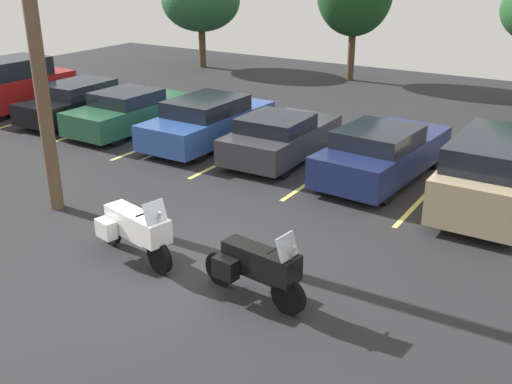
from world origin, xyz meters
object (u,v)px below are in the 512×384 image
(car_green, at_px, (130,111))
(car_charcoal, at_px, (281,137))
(car_navy, at_px, (383,153))
(motorcycle_touring, at_px, (135,228))
(car_blue, at_px, (208,121))
(car_tan, at_px, (495,172))
(motorcycle_second, at_px, (257,266))
(utility_pole, at_px, (32,18))
(car_black, at_px, (82,101))
(car_red, at_px, (14,85))

(car_green, bearing_deg, car_charcoal, 0.99)
(car_green, xyz_separation_m, car_navy, (8.83, 0.11, 0.05))
(motorcycle_touring, bearing_deg, car_blue, 115.75)
(motorcycle_touring, bearing_deg, car_tan, 49.96)
(car_green, bearing_deg, motorcycle_second, -36.24)
(car_green, height_order, car_blue, car_blue)
(motorcycle_touring, xyz_separation_m, car_charcoal, (-0.67, 6.84, -0.02))
(car_navy, distance_m, car_tan, 2.95)
(car_green, height_order, car_charcoal, car_green)
(car_green, relative_size, car_charcoal, 1.08)
(car_blue, height_order, utility_pole, utility_pole)
(car_black, height_order, car_blue, car_blue)
(car_black, relative_size, car_tan, 1.02)
(car_charcoal, bearing_deg, car_tan, -5.02)
(car_navy, distance_m, utility_pole, 9.03)
(motorcycle_touring, distance_m, car_charcoal, 6.87)
(car_green, relative_size, car_navy, 0.94)
(car_charcoal, distance_m, utility_pole, 7.47)
(car_blue, relative_size, car_navy, 0.99)
(motorcycle_touring, xyz_separation_m, car_black, (-8.91, 6.89, 0.00))
(car_black, bearing_deg, car_green, -3.58)
(motorcycle_second, bearing_deg, car_green, 143.76)
(motorcycle_second, distance_m, car_green, 11.40)
(motorcycle_second, relative_size, car_blue, 0.44)
(car_navy, bearing_deg, car_black, 179.75)
(car_black, xyz_separation_m, car_green, (2.48, -0.16, -0.01))
(car_navy, bearing_deg, car_blue, 178.99)
(car_navy, xyz_separation_m, utility_pole, (-5.77, -5.93, 3.62))
(motorcycle_second, height_order, car_navy, car_navy)
(motorcycle_touring, relative_size, car_red, 0.53)
(car_red, xyz_separation_m, utility_pole, (8.65, -5.54, 3.37))
(car_blue, relative_size, utility_pole, 0.57)
(car_navy, xyz_separation_m, car_tan, (2.90, -0.53, 0.19))
(car_tan, xyz_separation_m, utility_pole, (-8.67, -5.40, 3.43))
(car_tan, bearing_deg, motorcycle_second, -111.83)
(car_black, xyz_separation_m, car_charcoal, (8.23, -0.06, -0.02))
(utility_pole, bearing_deg, car_green, 117.68)
(car_blue, height_order, car_charcoal, car_blue)
(car_black, xyz_separation_m, car_navy, (11.31, -0.05, 0.04))
(car_charcoal, xyz_separation_m, car_tan, (5.98, -0.52, 0.24))
(car_red, height_order, car_tan, car_red)
(car_tan, bearing_deg, car_green, 177.93)
(car_green, xyz_separation_m, car_blue, (3.08, 0.21, 0.05))
(car_blue, relative_size, car_tan, 1.01)
(car_black, bearing_deg, car_charcoal, -0.38)
(car_blue, bearing_deg, car_navy, -1.01)
(motorcycle_second, height_order, car_charcoal, motorcycle_second)
(car_green, distance_m, car_tan, 11.74)
(car_charcoal, relative_size, utility_pole, 0.50)
(motorcycle_touring, bearing_deg, utility_pole, 164.82)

